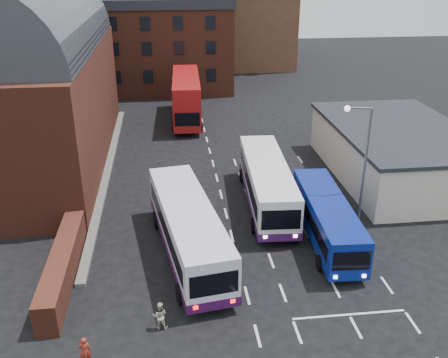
{
  "coord_description": "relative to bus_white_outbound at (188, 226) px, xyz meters",
  "views": [
    {
      "loc": [
        -3.89,
        -22.82,
        17.01
      ],
      "look_at": [
        0.0,
        10.0,
        2.2
      ],
      "focal_mm": 40.0,
      "sensor_mm": 36.0,
      "label": 1
    }
  ],
  "objects": [
    {
      "name": "pedestrian_red",
      "position": [
        -5.14,
        -8.52,
        -1.28
      ],
      "size": [
        0.6,
        0.46,
        1.48
      ],
      "primitive_type": "imported",
      "rotation": [
        0.0,
        0.0,
        3.35
      ],
      "color": "maroon",
      "rests_on": "ground"
    },
    {
      "name": "bus_blue",
      "position": [
        8.94,
        0.75,
        -0.33
      ],
      "size": [
        3.05,
        10.57,
        2.85
      ],
      "rotation": [
        0.0,
        0.0,
        3.09
      ],
      "color": "navy",
      "rests_on": "ground"
    },
    {
      "name": "street_lamp",
      "position": [
        11.25,
        1.91,
        3.19
      ],
      "size": [
        1.73,
        0.58,
        8.63
      ],
      "rotation": [
        0.0,
        0.0,
        -0.21
      ],
      "color": "slate",
      "rests_on": "ground"
    },
    {
      "name": "brick_terrace",
      "position": [
        -3.06,
        42.34,
        3.48
      ],
      "size": [
        22.0,
        10.0,
        11.0
      ],
      "primitive_type": "cube",
      "color": "brown",
      "rests_on": "ground"
    },
    {
      "name": "cream_building",
      "position": [
        17.94,
        10.34,
        0.14
      ],
      "size": [
        10.4,
        16.4,
        4.25
      ],
      "color": "beige",
      "rests_on": "ground"
    },
    {
      "name": "ground",
      "position": [
        2.94,
        -3.66,
        -2.02
      ],
      "size": [
        180.0,
        180.0,
        0.0
      ],
      "primitive_type": "plane",
      "color": "black"
    },
    {
      "name": "forecourt_wall",
      "position": [
        -7.26,
        -1.66,
        -1.12
      ],
      "size": [
        1.2,
        10.0,
        1.8
      ],
      "primitive_type": "cube",
      "color": "#602B1E",
      "rests_on": "ground"
    },
    {
      "name": "railway_station",
      "position": [
        -12.56,
        17.34,
        5.62
      ],
      "size": [
        12.0,
        28.0,
        16.0
      ],
      "color": "#602B1E",
      "rests_on": "ground"
    },
    {
      "name": "bus_white_outbound",
      "position": [
        0.0,
        0.0,
        0.0
      ],
      "size": [
        4.74,
        12.82,
        3.42
      ],
      "rotation": [
        0.0,
        0.0,
        0.15
      ],
      "color": "white",
      "rests_on": "ground"
    },
    {
      "name": "bus_white_inbound",
      "position": [
        6.07,
        6.11,
        -0.04
      ],
      "size": [
        3.6,
        12.4,
        3.35
      ],
      "rotation": [
        0.0,
        0.0,
        3.09
      ],
      "color": "white",
      "rests_on": "ground"
    },
    {
      "name": "bus_red_double",
      "position": [
        1.28,
        27.86,
        0.65
      ],
      "size": [
        3.53,
        12.66,
        5.03
      ],
      "rotation": [
        0.0,
        0.0,
        3.1
      ],
      "color": "#A61615",
      "rests_on": "ground"
    },
    {
      "name": "castle_keep",
      "position": [
        8.94,
        62.34,
        3.98
      ],
      "size": [
        22.0,
        22.0,
        12.0
      ],
      "primitive_type": "cube",
      "color": "brown",
      "rests_on": "ground"
    },
    {
      "name": "pedestrian_beige",
      "position": [
        -1.77,
        -6.5,
        -1.26
      ],
      "size": [
        0.81,
        0.67,
        1.51
      ],
      "primitive_type": "imported",
      "rotation": [
        0.0,
        0.0,
        3.0
      ],
      "color": "#BAB497",
      "rests_on": "ground"
    }
  ]
}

